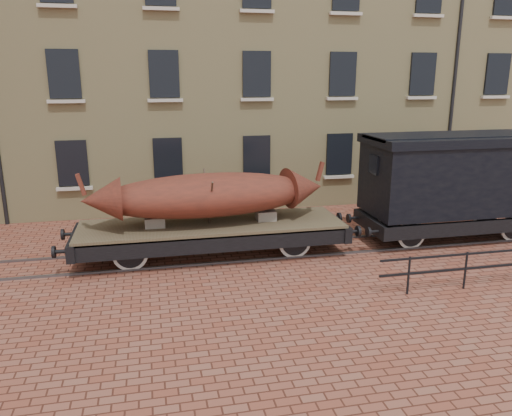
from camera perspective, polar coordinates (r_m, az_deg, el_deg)
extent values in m
plane|color=brown|center=(15.66, 0.35, -5.06)|extent=(90.00, 90.00, 0.00)
cube|color=#D3C180|center=(25.19, 2.20, 18.67)|extent=(40.00, 10.00, 14.00)
cube|color=black|center=(19.78, -20.23, 4.84)|extent=(1.10, 0.12, 1.70)
cube|color=beige|center=(19.90, -20.01, 2.12)|extent=(1.30, 0.18, 0.12)
cube|color=black|center=(19.59, -10.02, 5.44)|extent=(1.10, 0.12, 1.70)
cube|color=beige|center=(19.71, -9.89, 2.69)|extent=(1.30, 0.18, 0.12)
cube|color=black|center=(20.03, 0.07, 5.87)|extent=(1.10, 0.12, 1.70)
cube|color=beige|center=(20.14, 0.11, 3.18)|extent=(1.30, 0.18, 0.12)
cube|color=black|center=(21.04, 9.48, 6.11)|extent=(1.10, 0.12, 1.70)
cube|color=beige|center=(21.15, 9.43, 3.54)|extent=(1.30, 0.18, 0.12)
cube|color=black|center=(22.56, 17.83, 6.19)|extent=(1.10, 0.12, 1.70)
cube|color=beige|center=(22.66, 17.72, 3.79)|extent=(1.30, 0.18, 0.12)
cube|color=black|center=(24.49, 25.00, 6.15)|extent=(1.10, 0.12, 1.70)
cube|color=beige|center=(24.58, 24.84, 3.94)|extent=(1.30, 0.18, 0.12)
cube|color=black|center=(19.53, -21.10, 14.11)|extent=(1.10, 0.12, 1.70)
cube|color=beige|center=(19.49, -20.86, 11.32)|extent=(1.30, 0.18, 0.12)
cube|color=black|center=(19.34, -10.47, 14.83)|extent=(1.10, 0.12, 1.70)
cube|color=beige|center=(19.30, -10.32, 12.01)|extent=(1.30, 0.18, 0.12)
cube|color=black|center=(19.78, 0.08, 15.07)|extent=(1.10, 0.12, 1.70)
cube|color=beige|center=(19.74, 0.11, 12.31)|extent=(1.30, 0.18, 0.12)
cube|color=black|center=(20.80, 9.87, 14.85)|extent=(1.10, 0.12, 1.70)
cube|color=beige|center=(20.77, 9.81, 12.23)|extent=(1.30, 0.18, 0.12)
cube|color=black|center=(22.34, 18.50, 14.31)|extent=(1.10, 0.12, 1.70)
cube|color=beige|center=(22.30, 18.38, 11.87)|extent=(1.30, 0.18, 0.12)
cube|color=black|center=(24.28, 25.85, 13.61)|extent=(1.10, 0.12, 1.70)
cube|color=beige|center=(24.25, 25.68, 11.37)|extent=(1.30, 0.18, 0.12)
cube|color=beige|center=(19.60, -21.78, 20.67)|extent=(1.30, 0.18, 0.12)
cube|color=beige|center=(19.41, -10.79, 21.48)|extent=(1.30, 0.18, 0.12)
cube|color=beige|center=(19.85, 0.12, 21.58)|extent=(1.30, 0.18, 0.12)
cube|color=beige|center=(20.87, 10.23, 21.03)|extent=(1.30, 0.18, 0.12)
cube|color=beige|center=(22.40, 19.09, 20.05)|extent=(1.30, 0.18, 0.12)
cube|color=beige|center=(24.34, 26.57, 18.87)|extent=(1.30, 0.18, 0.12)
cylinder|color=black|center=(23.17, 22.22, 17.96)|extent=(0.14, 0.14, 14.00)
cube|color=#59595E|center=(15.00, 0.95, -5.88)|extent=(30.00, 0.08, 0.06)
cube|color=#59595E|center=(16.32, -0.20, -4.12)|extent=(30.00, 0.08, 0.06)
cylinder|color=black|center=(13.18, 17.04, -7.39)|extent=(0.06, 0.06, 1.00)
cylinder|color=black|center=(14.00, 22.82, -6.59)|extent=(0.06, 0.06, 1.00)
cube|color=#453C25|center=(15.12, -5.08, -1.94)|extent=(7.86, 2.31, 0.13)
cube|color=black|center=(14.18, -4.51, -4.14)|extent=(7.86, 0.17, 0.47)
cube|color=black|center=(16.21, -5.54, -1.71)|extent=(7.86, 0.17, 0.47)
cube|color=black|center=(15.25, -19.89, -3.64)|extent=(0.23, 2.41, 0.47)
cylinder|color=black|center=(14.56, -21.42, -4.66)|extent=(0.37, 0.10, 0.10)
cylinder|color=black|center=(14.59, -22.11, -4.69)|extent=(0.08, 0.34, 0.34)
cylinder|color=black|center=(16.04, -20.59, -2.81)|extent=(0.37, 0.10, 0.10)
cylinder|color=black|center=(16.06, -21.21, -2.84)|extent=(0.08, 0.34, 0.34)
cube|color=black|center=(16.12, 8.94, -1.92)|extent=(0.23, 2.41, 0.47)
cylinder|color=black|center=(15.53, 10.98, -2.66)|extent=(0.37, 0.10, 0.10)
cylinder|color=black|center=(15.60, 11.59, -2.62)|extent=(0.08, 0.34, 0.34)
cylinder|color=black|center=(16.93, 8.92, -1.10)|extent=(0.37, 0.10, 0.10)
cylinder|color=black|center=(16.99, 9.48, -1.06)|extent=(0.08, 0.34, 0.34)
cylinder|color=black|center=(15.18, -14.12, -4.19)|extent=(0.10, 1.99, 0.10)
cylinder|color=silver|center=(14.50, -14.20, -5.10)|extent=(1.01, 0.07, 1.01)
cylinder|color=black|center=(14.50, -14.20, -5.10)|extent=(0.82, 0.10, 0.82)
cube|color=black|center=(14.30, -14.27, -4.33)|extent=(0.94, 0.08, 0.10)
cylinder|color=silver|center=(15.86, -14.06, -3.35)|extent=(1.01, 0.07, 1.01)
cylinder|color=black|center=(15.86, -14.06, -3.35)|extent=(0.82, 0.10, 0.82)
cube|color=black|center=(15.91, -14.10, -2.35)|extent=(0.94, 0.08, 0.10)
cylinder|color=black|center=(15.72, 3.72, -3.08)|extent=(0.10, 1.99, 0.10)
cylinder|color=silver|center=(15.07, 4.47, -3.91)|extent=(1.01, 0.07, 1.01)
cylinder|color=black|center=(15.07, 4.47, -3.91)|extent=(0.82, 0.10, 0.82)
cube|color=black|center=(14.87, 4.62, -3.14)|extent=(0.94, 0.08, 0.10)
cylinder|color=silver|center=(16.38, 3.03, -2.32)|extent=(1.01, 0.07, 1.01)
cylinder|color=black|center=(16.38, 3.03, -2.32)|extent=(0.82, 0.10, 0.82)
cube|color=black|center=(16.42, 2.93, -1.36)|extent=(0.94, 0.08, 0.10)
cube|color=black|center=(15.24, -5.04, -3.41)|extent=(4.19, 0.06, 0.06)
cube|color=gray|center=(14.96, -11.48, -1.53)|extent=(0.58, 0.52, 0.29)
cube|color=gray|center=(15.34, 1.13, -0.81)|extent=(0.58, 0.52, 0.29)
ellipsoid|color=maroon|center=(14.86, -5.45, 1.48)|extent=(6.55, 2.39, 1.29)
cone|color=maroon|center=(14.64, -17.28, 0.88)|extent=(1.18, 1.29, 1.22)
cube|color=maroon|center=(14.56, -19.38, 2.56)|extent=(0.26, 0.15, 0.62)
cone|color=maroon|center=(15.67, 5.58, 2.38)|extent=(1.18, 1.29, 1.22)
cube|color=maroon|center=(15.76, 7.32, 4.18)|extent=(0.26, 0.15, 0.62)
cylinder|color=#4C3C2F|center=(14.39, -5.19, 0.51)|extent=(0.06, 1.10, 1.51)
cylinder|color=#4C3C2F|center=(15.40, -5.68, 1.46)|extent=(0.06, 1.10, 1.51)
cube|color=black|center=(17.19, 23.38, -2.10)|extent=(5.86, 0.16, 0.44)
cube|color=black|center=(18.90, 19.68, -0.27)|extent=(5.86, 0.16, 0.44)
cube|color=black|center=(16.62, 12.98, -1.79)|extent=(0.21, 2.34, 0.44)
cylinder|color=black|center=(15.76, 12.72, -2.69)|extent=(0.08, 0.31, 0.31)
cylinder|color=black|center=(17.12, 10.55, -1.16)|extent=(0.08, 0.31, 0.31)
cylinder|color=black|center=(17.15, 16.19, -2.23)|extent=(0.10, 1.85, 0.10)
cylinder|color=silver|center=(16.55, 17.35, -2.95)|extent=(0.94, 0.07, 0.94)
cylinder|color=black|center=(16.55, 17.35, -2.95)|extent=(0.77, 0.10, 0.77)
cylinder|color=silver|center=(17.76, 15.11, -1.57)|extent=(0.94, 0.07, 0.94)
cylinder|color=black|center=(17.76, 15.11, -1.57)|extent=(0.77, 0.10, 0.77)
cylinder|color=black|center=(19.16, 26.02, -1.40)|extent=(0.10, 1.85, 0.10)
cylinder|color=silver|center=(19.71, 24.76, -0.83)|extent=(0.94, 0.07, 0.94)
cylinder|color=black|center=(19.71, 24.76, -0.83)|extent=(0.77, 0.10, 0.77)
cube|color=black|center=(17.72, 21.88, 3.26)|extent=(5.86, 2.34, 2.24)
cube|color=black|center=(17.53, 22.28, 7.29)|extent=(6.03, 2.48, 0.27)
cube|color=black|center=(17.52, 22.31, 7.63)|extent=(6.03, 1.66, 0.12)
cube|color=black|center=(16.17, 13.32, 4.84)|extent=(0.08, 0.59, 0.59)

